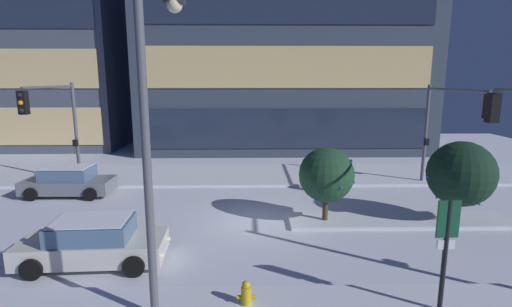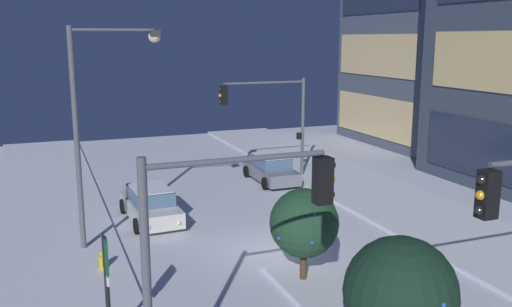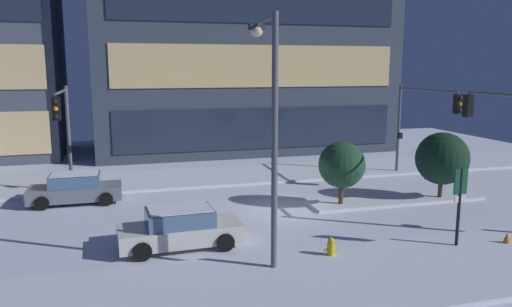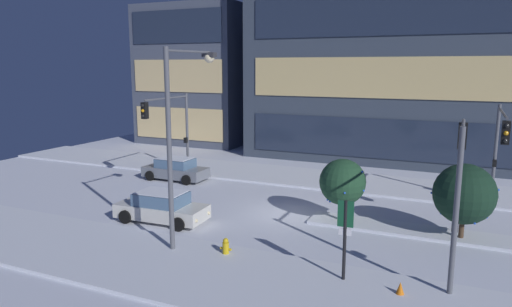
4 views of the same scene
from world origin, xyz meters
The scene contains 13 objects.
ground centered at (0.00, 0.00, 0.00)m, with size 52.00×52.00×0.00m, color silver.
curb_strip_far centered at (0.00, 7.81, 0.07)m, with size 52.00×5.20×0.14m, color silver.
median_strip centered at (5.84, -0.09, 0.07)m, with size 9.00×1.80×0.14m, color silver.
office_tower_secondary centered at (-16.51, 19.40, 6.60)m, with size 10.48×8.80×13.21m.
car_near centered at (-5.27, -3.53, 0.71)m, with size 4.63×2.20×1.49m.
car_far centered at (-9.45, 3.93, 0.71)m, with size 4.46×2.04×1.49m.
traffic_light_corner_far_right centered at (9.55, 3.66, 3.89)m, with size 0.32×5.80×5.52m.
traffic_light_corner_far_left centered at (-9.79, 4.02, 3.93)m, with size 0.32×5.03×5.65m.
street_lamp_arched centered at (-2.54, -5.71, 5.33)m, with size 0.61×3.20×8.23m.
fire_hydrant centered at (-0.39, -6.09, 0.37)m, with size 0.48×0.26×0.78m.
parking_info_sign centered at (4.45, -6.44, 1.93)m, with size 0.55×0.12×3.00m.
decorated_tree_median centered at (2.80, -0.12, 2.03)m, with size 2.23×2.22×3.15m.
decorated_tree_left_of_median centered at (8.15, -0.33, 2.10)m, with size 2.70×2.62×3.42m.
Camera 1 is at (-0.30, -15.03, 5.80)m, focal length 26.93 mm.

